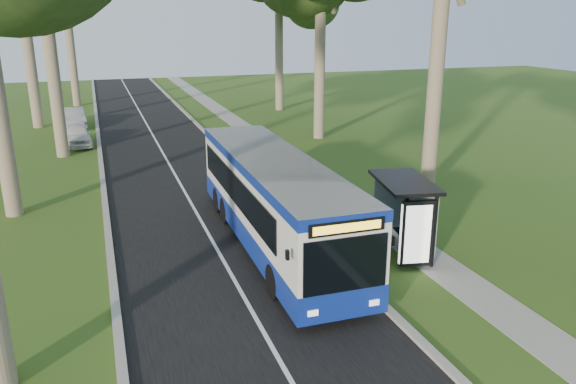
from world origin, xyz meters
name	(u,v)px	position (x,y,z in m)	size (l,w,h in m)	color
ground	(331,257)	(0.00, 0.00, 0.00)	(120.00, 120.00, 0.00)	#36591C
road	(181,185)	(-3.50, 10.00, 0.01)	(7.00, 100.00, 0.02)	black
kerb_east	(252,177)	(0.00, 10.00, 0.06)	(0.25, 100.00, 0.12)	#9E9B93
kerb_west	(104,191)	(-7.00, 10.00, 0.06)	(0.25, 100.00, 0.12)	#9E9B93
centre_line	(181,185)	(-3.50, 10.00, 0.02)	(0.12, 100.00, 0.01)	white
footpath	(308,173)	(3.00, 10.00, 0.01)	(1.50, 100.00, 0.02)	gray
bus	(274,202)	(-1.51, 1.49, 1.63)	(2.60, 11.92, 3.15)	white
bus_stop_sign	(332,202)	(0.60, 1.43, 1.42)	(0.12, 0.31, 2.24)	gray
bus_shelter	(414,206)	(2.49, -0.86, 1.81)	(2.15, 3.24, 2.56)	black
litter_bin	(374,233)	(1.80, 0.43, 0.43)	(0.49, 0.49, 0.86)	black
car_white	(77,135)	(-8.25, 20.70, 0.68)	(1.60, 3.96, 1.35)	silver
car_silver	(74,118)	(-8.54, 27.12, 0.69)	(1.45, 4.16, 1.37)	#979A9E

